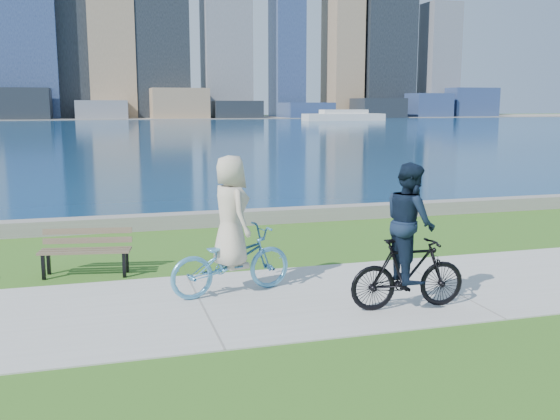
# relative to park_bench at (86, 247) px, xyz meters

# --- Properties ---
(ground) EXTENTS (320.00, 320.00, 0.00)m
(ground) POSITION_rel_park_bench_xyz_m (1.68, -2.36, -0.49)
(ground) COLOR #2D5B18
(ground) RESTS_ON ground
(concrete_path) EXTENTS (80.00, 3.50, 0.02)m
(concrete_path) POSITION_rel_park_bench_xyz_m (1.68, -2.36, -0.48)
(concrete_path) COLOR #A4A49F
(concrete_path) RESTS_ON ground
(seawall) EXTENTS (90.00, 0.50, 0.35)m
(seawall) POSITION_rel_park_bench_xyz_m (1.68, 3.84, -0.32)
(seawall) COLOR slate
(seawall) RESTS_ON ground
(bay_water) EXTENTS (320.00, 131.00, 0.01)m
(bay_water) POSITION_rel_park_bench_xyz_m (1.68, 69.64, -0.49)
(bay_water) COLOR navy
(bay_water) RESTS_ON ground
(far_shore) EXTENTS (320.00, 30.00, 0.12)m
(far_shore) POSITION_rel_park_bench_xyz_m (1.68, 127.64, -0.43)
(far_shore) COLOR slate
(far_shore) RESTS_ON ground
(ferry_far) EXTENTS (14.64, 4.18, 1.99)m
(ferry_far) POSITION_rel_park_bench_xyz_m (42.71, 94.89, 0.33)
(ferry_far) COLOR silver
(ferry_far) RESTS_ON ground
(park_bench) EXTENTS (1.63, 0.80, 0.81)m
(park_bench) POSITION_rel_park_bench_xyz_m (0.00, 0.00, 0.00)
(park_bench) COLOR black
(park_bench) RESTS_ON ground
(cyclist_woman) EXTENTS (1.13, 2.13, 2.20)m
(cyclist_woman) POSITION_rel_park_bench_xyz_m (2.23, -1.85, 0.34)
(cyclist_woman) COLOR #5099C4
(cyclist_woman) RESTS_ON ground
(cyclist_man) EXTENTS (0.69, 1.78, 2.16)m
(cyclist_man) POSITION_rel_park_bench_xyz_m (4.57, -3.30, 0.44)
(cyclist_man) COLOR black
(cyclist_man) RESTS_ON ground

